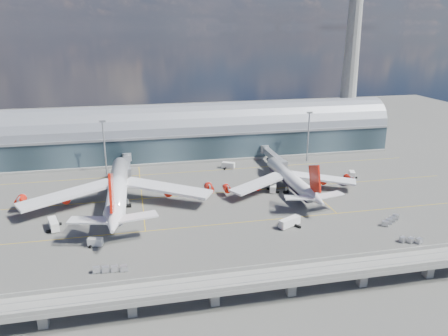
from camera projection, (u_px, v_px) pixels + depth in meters
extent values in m
plane|color=#474744|center=(239.00, 211.00, 163.62)|extent=(500.00, 500.00, 0.00)
cube|color=gold|center=(246.00, 222.00, 154.32)|extent=(200.00, 0.25, 0.01)
cube|color=gold|center=(227.00, 192.00, 182.22)|extent=(200.00, 0.25, 0.01)
cube|color=gold|center=(213.00, 170.00, 210.12)|extent=(200.00, 0.25, 0.01)
cube|color=gold|center=(141.00, 190.00, 184.45)|extent=(0.25, 80.00, 0.01)
cube|color=gold|center=(297.00, 179.00, 198.59)|extent=(0.25, 80.00, 0.01)
cube|color=#1F2D34|center=(203.00, 142.00, 234.02)|extent=(200.00, 28.00, 14.00)
cylinder|color=gray|center=(203.00, 129.00, 231.87)|extent=(200.00, 28.00, 28.00)
cube|color=gray|center=(208.00, 135.00, 218.85)|extent=(200.00, 1.00, 1.20)
cube|color=gray|center=(204.00, 153.00, 235.98)|extent=(200.00, 30.00, 1.20)
cube|color=gray|center=(344.00, 137.00, 256.76)|extent=(18.00, 18.00, 8.00)
cone|color=gray|center=(351.00, 66.00, 244.18)|extent=(10.00, 10.00, 90.00)
cube|color=gray|center=(292.00, 276.00, 110.78)|extent=(220.00, 8.50, 1.20)
cube|color=gray|center=(298.00, 280.00, 106.72)|extent=(220.00, 0.40, 1.20)
cube|color=gray|center=(286.00, 264.00, 114.16)|extent=(220.00, 0.40, 1.20)
cube|color=gray|center=(294.00, 276.00, 109.18)|extent=(220.00, 0.12, 0.12)
cube|color=gray|center=(290.00, 270.00, 111.97)|extent=(220.00, 0.12, 0.12)
cube|color=gray|center=(43.00, 317.00, 99.58)|extent=(2.20, 2.20, 5.00)
cube|color=gray|center=(132.00, 306.00, 103.62)|extent=(2.20, 2.20, 5.00)
cube|color=gray|center=(214.00, 295.00, 107.66)|extent=(2.20, 2.20, 5.00)
cube|color=gray|center=(291.00, 286.00, 111.70)|extent=(2.20, 2.20, 5.00)
cube|color=gray|center=(362.00, 277.00, 115.74)|extent=(2.20, 2.20, 5.00)
cube|color=gray|center=(429.00, 268.00, 119.78)|extent=(2.20, 2.20, 5.00)
cylinder|color=gray|center=(105.00, 148.00, 200.84)|extent=(0.70, 0.70, 25.00)
cube|color=gray|center=(102.00, 121.00, 196.94)|extent=(3.00, 0.40, 1.00)
cylinder|color=gray|center=(308.00, 137.00, 221.04)|extent=(0.70, 0.70, 25.00)
cube|color=gray|center=(310.00, 113.00, 217.14)|extent=(3.00, 0.40, 1.00)
cylinder|color=white|center=(118.00, 187.00, 168.41)|extent=(8.52, 58.71, 7.06)
cone|color=white|center=(121.00, 163.00, 198.87)|extent=(7.28, 9.00, 7.06)
cone|color=white|center=(113.00, 223.00, 135.61)|extent=(7.39, 13.42, 7.06)
cube|color=red|center=(112.00, 193.00, 136.03)|extent=(1.10, 13.22, 14.62)
cube|color=white|center=(67.00, 194.00, 163.31)|extent=(35.78, 23.82, 2.85)
cube|color=white|center=(166.00, 188.00, 169.92)|extent=(35.34, 25.18, 2.85)
cylinder|color=red|center=(67.00, 197.00, 165.86)|extent=(3.67, 5.61, 3.53)
cylinder|color=red|center=(21.00, 200.00, 162.93)|extent=(3.67, 5.61, 3.53)
cylinder|color=red|center=(168.00, 191.00, 172.72)|extent=(3.67, 5.61, 3.53)
cylinder|color=red|center=(209.00, 188.00, 175.66)|extent=(3.67, 5.61, 3.53)
cylinder|color=gray|center=(121.00, 182.00, 189.30)|extent=(0.55, 0.55, 3.31)
cylinder|color=gray|center=(109.00, 204.00, 165.24)|extent=(0.66, 0.66, 3.31)
cylinder|color=gray|center=(128.00, 203.00, 166.51)|extent=(0.66, 0.66, 3.31)
cylinder|color=black|center=(109.00, 207.00, 165.56)|extent=(2.47, 1.72, 1.66)
cylinder|color=black|center=(128.00, 206.00, 166.83)|extent=(2.47, 1.72, 1.66)
cylinder|color=white|center=(290.00, 178.00, 183.45)|extent=(6.13, 43.87, 5.25)
cone|color=white|center=(270.00, 161.00, 206.23)|extent=(5.39, 7.35, 5.25)
cone|color=white|center=(317.00, 199.00, 158.77)|extent=(5.47, 10.97, 5.25)
cube|color=red|center=(315.00, 179.00, 159.18)|extent=(0.85, 10.84, 11.99)
cube|color=white|center=(259.00, 183.00, 178.87)|extent=(27.38, 19.62, 2.24)
cube|color=white|center=(323.00, 178.00, 185.13)|extent=(27.63, 18.80, 2.24)
cylinder|color=black|center=(290.00, 181.00, 183.90)|extent=(5.25, 39.37, 4.46)
cylinder|color=red|center=(256.00, 186.00, 180.93)|extent=(2.99, 4.58, 2.90)
cylinder|color=red|center=(227.00, 188.00, 178.15)|extent=(2.99, 4.58, 2.90)
cylinder|color=red|center=(322.00, 180.00, 187.42)|extent=(2.99, 4.58, 2.90)
cylinder|color=red|center=(348.00, 178.00, 190.20)|extent=(2.99, 4.58, 2.90)
cylinder|color=gray|center=(277.00, 175.00, 198.96)|extent=(0.45, 0.45, 2.72)
cylinder|color=gray|center=(286.00, 190.00, 180.68)|extent=(0.54, 0.54, 2.72)
cylinder|color=gray|center=(299.00, 189.00, 181.96)|extent=(0.54, 0.54, 2.72)
cylinder|color=black|center=(286.00, 192.00, 180.95)|extent=(2.02, 1.40, 1.36)
cylinder|color=black|center=(299.00, 191.00, 182.23)|extent=(2.02, 1.40, 1.36)
cube|color=gray|center=(127.00, 164.00, 202.22)|extent=(3.00, 24.00, 3.00)
cube|color=gray|center=(127.00, 172.00, 191.05)|extent=(3.60, 3.60, 3.40)
cylinder|color=gray|center=(127.00, 157.00, 213.38)|extent=(4.40, 4.40, 4.00)
cylinder|color=gray|center=(128.00, 180.00, 192.13)|extent=(0.50, 0.50, 3.40)
cylinder|color=black|center=(128.00, 182.00, 192.54)|extent=(1.40, 0.80, 0.80)
cube|color=gray|center=(273.00, 156.00, 214.58)|extent=(3.00, 28.00, 3.00)
cube|color=gray|center=(283.00, 165.00, 201.56)|extent=(3.60, 3.60, 3.40)
cylinder|color=gray|center=(265.00, 149.00, 227.60)|extent=(4.40, 4.40, 4.00)
cylinder|color=gray|center=(282.00, 172.00, 202.63)|extent=(0.50, 0.50, 3.40)
cylinder|color=black|center=(282.00, 174.00, 203.05)|extent=(1.40, 0.80, 0.80)
cube|color=silver|center=(54.00, 224.00, 148.36)|extent=(4.79, 8.42, 2.97)
cylinder|color=black|center=(57.00, 224.00, 151.19)|extent=(3.03, 1.80, 1.03)
cylinder|color=black|center=(51.00, 231.00, 146.33)|extent=(3.03, 1.80, 1.03)
cube|color=silver|center=(95.00, 242.00, 136.98)|extent=(4.93, 3.21, 2.36)
cylinder|color=black|center=(100.00, 244.00, 137.94)|extent=(1.39, 2.41, 0.82)
cylinder|color=black|center=(91.00, 246.00, 136.66)|extent=(1.39, 2.41, 0.82)
cube|color=silver|center=(290.00, 222.00, 150.25)|extent=(8.76, 6.07, 2.79)
cylinder|color=black|center=(297.00, 226.00, 149.97)|extent=(2.07, 2.83, 0.96)
cylinder|color=black|center=(281.00, 224.00, 151.28)|extent=(2.07, 2.83, 0.96)
cube|color=silver|center=(273.00, 188.00, 182.41)|extent=(4.56, 6.80, 2.75)
cylinder|color=black|center=(270.00, 189.00, 184.40)|extent=(2.81, 1.84, 0.95)
cylinder|color=black|center=(276.00, 192.00, 181.17)|extent=(2.81, 1.84, 0.95)
cube|color=silver|center=(352.00, 174.00, 199.71)|extent=(3.78, 5.41, 2.57)
cylinder|color=black|center=(349.00, 176.00, 201.34)|extent=(2.63, 1.66, 0.89)
cylinder|color=black|center=(354.00, 177.00, 198.78)|extent=(2.63, 1.66, 0.89)
cube|color=silver|center=(228.00, 165.00, 212.57)|extent=(6.61, 5.26, 2.71)
cylinder|color=black|center=(231.00, 167.00, 214.23)|extent=(2.14, 2.72, 0.94)
cylinder|color=black|center=(225.00, 168.00, 211.64)|extent=(2.14, 2.72, 0.94)
cube|color=gray|center=(97.00, 272.00, 122.34)|extent=(2.48, 1.79, 0.29)
cube|color=silver|center=(96.00, 269.00, 122.11)|extent=(2.08, 1.65, 1.45)
cube|color=gray|center=(106.00, 271.00, 122.59)|extent=(2.48, 1.79, 0.29)
cube|color=silver|center=(106.00, 269.00, 122.36)|extent=(2.08, 1.65, 1.45)
cube|color=gray|center=(115.00, 271.00, 122.84)|extent=(2.48, 1.79, 0.29)
cube|color=silver|center=(115.00, 268.00, 122.60)|extent=(2.08, 1.65, 1.45)
cube|color=gray|center=(124.00, 270.00, 123.09)|extent=(2.48, 1.79, 0.29)
cube|color=silver|center=(124.00, 268.00, 122.85)|extent=(2.08, 1.65, 1.45)
cube|color=gray|center=(402.00, 241.00, 139.87)|extent=(2.71, 2.31, 0.29)
cube|color=silver|center=(403.00, 239.00, 139.64)|extent=(2.32, 2.07, 1.43)
cube|color=gray|center=(411.00, 242.00, 139.42)|extent=(2.71, 2.31, 0.29)
cube|color=silver|center=(411.00, 240.00, 139.19)|extent=(2.32, 2.07, 1.43)
cube|color=gray|center=(419.00, 243.00, 138.97)|extent=(2.71, 2.31, 0.29)
cube|color=silver|center=(419.00, 240.00, 138.74)|extent=(2.32, 2.07, 1.43)
cube|color=gray|center=(385.00, 225.00, 151.06)|extent=(2.94, 2.68, 0.31)
cube|color=silver|center=(385.00, 223.00, 150.81)|extent=(2.54, 2.38, 1.53)
cube|color=gray|center=(389.00, 223.00, 152.82)|extent=(2.94, 2.68, 0.31)
cube|color=silver|center=(389.00, 221.00, 152.57)|extent=(2.54, 2.38, 1.53)
cube|color=gray|center=(392.00, 221.00, 154.59)|extent=(2.94, 2.68, 0.31)
cube|color=silver|center=(392.00, 219.00, 154.34)|extent=(2.54, 2.38, 1.53)
cube|color=gray|center=(395.00, 219.00, 156.35)|extent=(2.94, 2.68, 0.31)
cube|color=silver|center=(396.00, 217.00, 156.10)|extent=(2.54, 2.38, 1.53)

